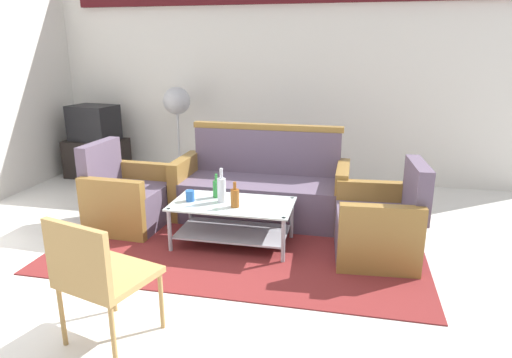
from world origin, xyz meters
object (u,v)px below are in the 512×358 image
Objects in this scene: bottle_green at (216,188)px; television at (94,123)px; armchair_left at (127,199)px; tv_stand at (97,158)px; pedestal_fan at (177,106)px; bottle_clear at (222,189)px; coffee_table at (233,217)px; bottle_brown at (235,198)px; armchair_right at (380,226)px; wicker_chair at (97,272)px; couch at (262,189)px; cup at (190,196)px.

television is (-2.29, 1.72, 0.26)m from bottle_green.
bottle_green is at bearing 86.83° from armchair_left.
armchair_left is 1.06× the size of tv_stand.
armchair_left is 1.82m from pedestal_fan.
bottle_clear is 3.02m from tv_stand.
armchair_left reaches higher than bottle_green.
coffee_table is 0.28m from bottle_clear.
bottle_green is 2.87m from tv_stand.
armchair_left is at bearing 165.28° from bottle_brown.
television is at bearing 142.29° from bottle_clear.
armchair_right is at bearing 1.20° from coffee_table.
pedestal_fan is 1.51× the size of wicker_chair.
armchair_right is at bearing 149.16° from couch.
armchair_right is 1.06× the size of tv_stand.
television is at bearing 60.13° from armchair_right.
television reaches higher than bottle_brown.
bottle_green reaches higher than coffee_table.
coffee_table is (1.17, -0.23, -0.02)m from armchair_left.
wicker_chair is (2.08, -3.42, 0.23)m from tv_stand.
tv_stand reaches higher than cup.
armchair_left is at bearing 81.21° from armchair_right.
armchair_right reaches higher than bottle_green.
couch reaches higher than coffee_table.
bottle_clear is 2.27m from pedestal_fan.
cup is (-0.29, -0.04, -0.07)m from bottle_clear.
wicker_chair is (-0.45, -1.48, -0.00)m from bottle_brown.
couch is 7.93× the size of bottle_green.
wicker_chair is at bearing -106.75° from bottle_brown.
armchair_left reaches higher than wicker_chair.
television is (-2.48, 1.85, 0.49)m from coffee_table.
armchair_right is at bearing 5.45° from bottle_brown.
tv_stand is (-3.78, 1.82, -0.03)m from armchair_right.
tv_stand is (-2.38, 1.84, -0.27)m from bottle_clear.
pedestal_fan reaches higher than bottle_clear.
cup is at bearing -65.68° from pedestal_fan.
tv_stand is 0.50m from television.
coffee_table is at bearing -36.67° from tv_stand.
coffee_table is at bearing 91.50° from wicker_chair.
couch reaches higher than bottle_green.
armchair_left is at bearing 22.44° from couch.
couch is 2.73× the size of television.
armchair_right reaches higher than cup.
bottle_green is (0.98, -0.10, 0.21)m from armchair_left.
bottle_green is at bearing 81.95° from armchair_right.
wicker_chair is (-0.51, -2.32, 0.18)m from couch.
pedestal_fan is (1.22, 0.05, 0.25)m from television.
pedestal_fan is (-1.31, 1.99, 0.52)m from bottle_brown.
tv_stand is at bearing 142.33° from bottle_clear.
armchair_left is at bearing 168.54° from bottle_clear.
coffee_table is 1.38× the size of tv_stand.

